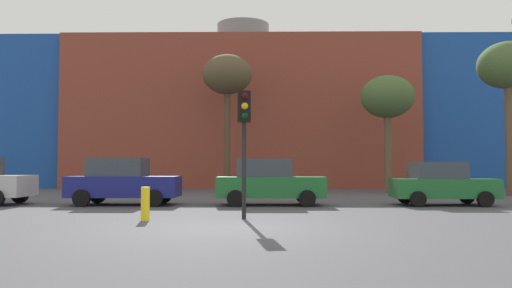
{
  "coord_description": "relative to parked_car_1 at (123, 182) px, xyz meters",
  "views": [
    {
      "loc": [
        0.92,
        -12.29,
        1.5
      ],
      "look_at": [
        0.64,
        7.71,
        2.38
      ],
      "focal_mm": 35.33,
      "sensor_mm": 36.0,
      "label": 1
    }
  ],
  "objects": [
    {
      "name": "ground_plane",
      "position": [
        4.51,
        -7.18,
        -0.9
      ],
      "size": [
        200.0,
        200.0,
        0.0
      ],
      "primitive_type": "plane",
      "color": "#47474C"
    },
    {
      "name": "building_backdrop",
      "position": [
        3.88,
        19.19,
        4.4
      ],
      "size": [
        38.54,
        10.76,
        12.49
      ],
      "color": "brown",
      "rests_on": "ground_plane"
    },
    {
      "name": "parked_car_1",
      "position": [
        0.0,
        0.0,
        0.0
      ],
      "size": [
        4.18,
        2.05,
        1.81
      ],
      "color": "navy",
      "rests_on": "ground_plane"
    },
    {
      "name": "parked_car_2",
      "position": [
        5.67,
        -0.0,
        -0.02
      ],
      "size": [
        4.11,
        2.02,
        1.78
      ],
      "color": "#1E662D",
      "rests_on": "ground_plane"
    },
    {
      "name": "parked_car_3",
      "position": [
        12.29,
        -0.0,
        -0.07
      ],
      "size": [
        3.84,
        1.88,
        1.66
      ],
      "color": "#1E662D",
      "rests_on": "ground_plane"
    },
    {
      "name": "traffic_light_island",
      "position": [
        4.89,
        -5.15,
        1.79
      ],
      "size": [
        0.4,
        0.39,
        3.66
      ],
      "rotation": [
        0.0,
        0.0,
        -1.4
      ],
      "color": "black",
      "rests_on": "ground_plane"
    },
    {
      "name": "bare_tree_0",
      "position": [
        17.91,
        6.15,
        5.59
      ],
      "size": [
        3.0,
        3.0,
        7.85
      ],
      "color": "brown",
      "rests_on": "ground_plane"
    },
    {
      "name": "bare_tree_1",
      "position": [
        12.61,
        9.53,
        4.5
      ],
      "size": [
        3.07,
        3.07,
        6.74
      ],
      "color": "brown",
      "rests_on": "ground_plane"
    },
    {
      "name": "bare_tree_2",
      "position": [
        3.26,
        10.82,
        5.99
      ],
      "size": [
        3.01,
        3.01,
        8.27
      ],
      "color": "brown",
      "rests_on": "ground_plane"
    },
    {
      "name": "bollard_yellow_0",
      "position": [
        2.18,
        -5.57,
        -0.44
      ],
      "size": [
        0.24,
        0.24,
        0.93
      ],
      "primitive_type": "cylinder",
      "color": "yellow",
      "rests_on": "ground_plane"
    }
  ]
}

